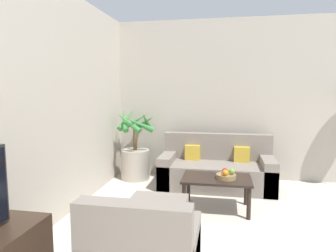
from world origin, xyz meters
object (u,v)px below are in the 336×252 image
at_px(potted_palm, 135,155).
at_px(apple_green, 232,171).
at_px(apple_red, 225,171).
at_px(coffee_table, 217,182).
at_px(orange_fruit, 225,173).
at_px(sofa_loveseat, 216,170).
at_px(fruit_bowl, 226,176).
at_px(ottoman, 157,220).

bearing_deg(potted_palm, apple_green, -35.42).
distance_m(potted_palm, apple_red, 1.86).
bearing_deg(coffee_table, apple_red, -0.65).
distance_m(coffee_table, orange_fruit, 0.21).
bearing_deg(apple_red, coffee_table, 179.35).
xyz_separation_m(sofa_loveseat, coffee_table, (0.03, -0.92, 0.09)).
relative_size(fruit_bowl, ottoman, 0.43).
relative_size(sofa_loveseat, coffee_table, 2.02).
height_order(potted_palm, orange_fruit, potted_palm).
distance_m(coffee_table, fruit_bowl, 0.15).
bearing_deg(fruit_bowl, sofa_loveseat, 98.49).
relative_size(fruit_bowl, apple_red, 3.47).
height_order(coffee_table, fruit_bowl, fruit_bowl).
relative_size(potted_palm, fruit_bowl, 5.03).
bearing_deg(coffee_table, ottoman, -121.79).
bearing_deg(sofa_loveseat, apple_green, -77.44).
relative_size(sofa_loveseat, apple_red, 24.57).
height_order(coffee_table, ottoman, ottoman).
bearing_deg(sofa_loveseat, fruit_bowl, -81.51).
xyz_separation_m(orange_fruit, ottoman, (-0.67, -0.81, -0.30)).
bearing_deg(apple_green, ottoman, -130.37).
relative_size(apple_red, apple_green, 0.94).
height_order(apple_green, ottoman, apple_green).
bearing_deg(orange_fruit, potted_palm, 141.40).
bearing_deg(orange_fruit, sofa_loveseat, 97.30).
relative_size(potted_palm, coffee_table, 1.44).
xyz_separation_m(potted_palm, apple_red, (1.50, -1.10, 0.09)).
height_order(fruit_bowl, apple_red, apple_red).
height_order(fruit_bowl, ottoman, fruit_bowl).
height_order(coffee_table, apple_red, apple_red).
height_order(sofa_loveseat, coffee_table, sofa_loveseat).
distance_m(fruit_bowl, apple_green, 0.10).
relative_size(potted_palm, sofa_loveseat, 0.71).
xyz_separation_m(apple_red, ottoman, (-0.67, -0.91, -0.30)).
relative_size(sofa_loveseat, apple_green, 23.22).
relative_size(apple_red, ottoman, 0.12).
bearing_deg(sofa_loveseat, potted_palm, 172.69).
bearing_deg(fruit_bowl, ottoman, -127.80).
relative_size(coffee_table, fruit_bowl, 3.50).
bearing_deg(ottoman, fruit_bowl, 52.20).
distance_m(coffee_table, apple_green, 0.24).
distance_m(sofa_loveseat, coffee_table, 0.93).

